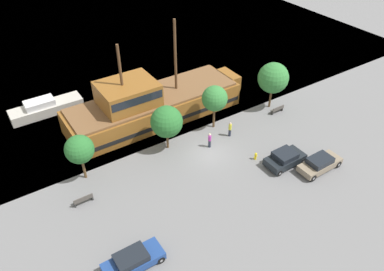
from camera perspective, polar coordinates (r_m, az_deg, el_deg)
ground_plane at (r=36.87m, az=2.65°, el=-2.68°), size 160.00×160.00×0.00m
water_surface at (r=72.78m, az=-18.66°, el=16.39°), size 80.00×80.00×0.00m
pirate_ship at (r=40.94m, az=-6.28°, el=4.81°), size 20.52×5.96×10.58m
moored_boat_dockside at (r=45.27m, az=-21.42°, el=3.98°), size 7.91×2.24×1.81m
parked_car_curb_front at (r=28.08m, az=-8.99°, el=-18.30°), size 4.36×1.83×1.36m
parked_car_curb_mid at (r=36.56m, az=18.90°, el=-4.06°), size 4.34×1.79×1.39m
parked_car_curb_rear at (r=36.18m, az=13.97°, el=-3.42°), size 3.85×2.00×1.46m
fire_hydrant at (r=36.38m, az=9.67°, el=-3.08°), size 0.42×0.25×0.76m
bench_promenade_east at (r=43.45m, az=12.89°, el=3.90°), size 1.60×0.45×0.85m
bench_promenade_west at (r=33.01m, az=-16.23°, el=-9.36°), size 1.63×0.45×0.85m
pedestrian_walking_near at (r=37.11m, az=2.70°, el=-0.73°), size 0.32×0.32×1.65m
pedestrian_walking_far at (r=38.73m, az=5.81°, el=0.97°), size 0.32×0.32×1.68m
tree_row_east at (r=33.55m, az=-16.78°, el=-2.05°), size 2.55×2.55×4.55m
tree_row_mideast at (r=35.72m, az=-3.89°, el=2.10°), size 3.13×3.13×4.70m
tree_row_midwest at (r=38.46m, az=3.47°, el=5.64°), size 2.68×2.68×4.89m
tree_row_west at (r=42.72m, az=12.27°, el=8.56°), size 3.43×3.43×5.46m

